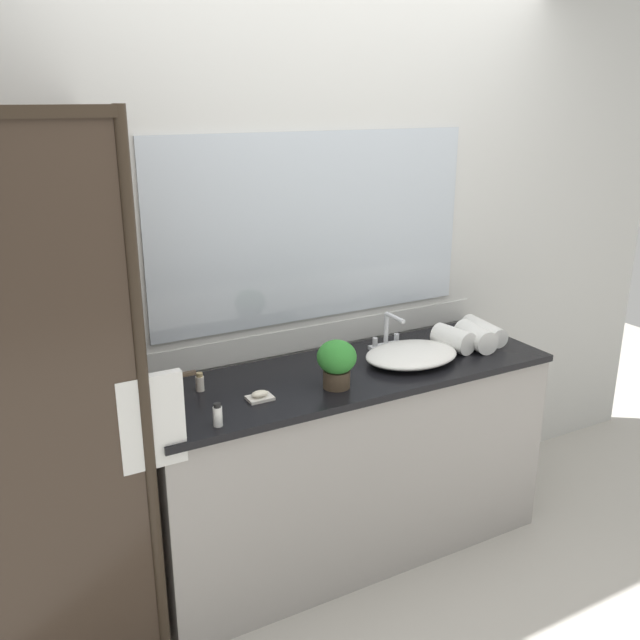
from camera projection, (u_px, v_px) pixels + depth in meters
ground_plane at (348, 548)px, 3.23m from camera, size 8.00×8.00×0.00m
wall_back_with_mirror at (312, 262)px, 3.11m from camera, size 4.40×0.06×2.60m
vanity_cabinet at (348, 462)px, 3.10m from camera, size 1.80×0.58×0.90m
shower_enclosure at (36, 426)px, 2.17m from camera, size 1.20×0.59×2.00m
sink_basin at (411, 355)px, 3.03m from camera, size 0.43×0.33×0.07m
faucet at (387, 336)px, 3.18m from camera, size 0.17×0.15×0.18m
potted_plant at (337, 361)px, 2.74m from camera, size 0.16×0.16×0.20m
soap_dish at (260, 396)px, 2.66m from camera, size 0.10×0.07×0.04m
amenity_bottle_body_wash at (218, 415)px, 2.44m from camera, size 0.03×0.03×0.09m
amenity_bottle_shampoo at (200, 382)px, 2.73m from camera, size 0.03×0.03×0.08m
rolled_towel_near_edge at (484, 331)px, 3.30m from camera, size 0.12×0.27×0.09m
rolled_towel_middle at (475, 337)px, 3.19m from camera, size 0.14×0.22×0.11m
rolled_towel_far_edge at (453, 339)px, 3.17m from camera, size 0.13×0.20×0.11m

